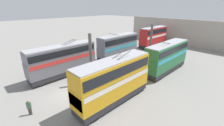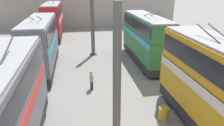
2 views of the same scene
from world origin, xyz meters
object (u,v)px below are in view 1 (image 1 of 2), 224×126
object	(u,v)px
person_aisle_foreground	(29,107)
person_aisle_midway	(116,66)
bus_right_mid	(118,45)
bus_left_far	(167,56)
bus_right_near	(63,59)
bus_right_far	(153,36)
bus_left_near	(114,79)
oil_drum	(112,86)

from	to	relation	value
person_aisle_foreground	person_aisle_midway	bearing A→B (deg)	-53.68
bus_right_mid	person_aisle_midway	size ratio (longest dim) A/B	6.48
bus_left_far	bus_right_near	world-z (taller)	bus_right_near
bus_right_mid	bus_right_far	bearing A→B (deg)	0.00
bus_left_far	bus_right_near	xyz separation A→B (m)	(-13.37, 10.74, 0.03)
bus_right_far	person_aisle_foreground	xyz separation A→B (m)	(-34.01, -6.32, -2.07)
bus_right_mid	bus_right_near	bearing A→B (deg)	180.00
bus_right_near	bus_right_mid	distance (m)	12.74
bus_left_far	bus_right_mid	bearing A→B (deg)	93.37
bus_right_near	person_aisle_foreground	world-z (taller)	bus_right_near
bus_left_near	person_aisle_midway	distance (m)	9.56
bus_left_far	bus_right_far	world-z (taller)	bus_right_far
bus_right_near	bus_right_mid	world-z (taller)	bus_right_near
person_aisle_midway	person_aisle_foreground	bearing A→B (deg)	94.00
bus_right_mid	bus_right_far	world-z (taller)	bus_right_far
bus_right_near	oil_drum	bearing A→B (deg)	-73.45
bus_right_mid	oil_drum	xyz separation A→B (m)	(-10.19, -8.56, -2.41)
bus_left_near	person_aisle_foreground	xyz separation A→B (m)	(-7.93, 4.42, -2.08)
person_aisle_foreground	person_aisle_midway	size ratio (longest dim) A/B	1.15
bus_left_near	person_aisle_midway	xyz separation A→B (m)	(6.84, 6.30, -2.22)
bus_right_mid	bus_right_far	distance (m)	14.05
bus_left_near	bus_right_far	xyz separation A→B (m)	(26.09, 10.74, -0.02)
bus_right_mid	oil_drum	distance (m)	13.53
bus_left_near	oil_drum	distance (m)	3.86
bus_left_near	bus_right_far	world-z (taller)	bus_left_near
bus_left_near	person_aisle_midway	bearing A→B (deg)	42.62
bus_left_near	bus_left_far	world-z (taller)	bus_left_near
person_aisle_midway	oil_drum	bearing A→B (deg)	126.23
bus_left_near	bus_right_far	distance (m)	28.21
bus_right_mid	person_aisle_midway	distance (m)	7.13
bus_left_far	bus_right_near	bearing A→B (deg)	141.23
bus_left_far	bus_right_mid	distance (m)	10.76
bus_right_near	bus_left_near	bearing A→B (deg)	-86.25
bus_right_far	bus_left_near	bearing A→B (deg)	-157.63
bus_right_mid	oil_drum	bearing A→B (deg)	-139.97
person_aisle_foreground	bus_left_near	bearing A→B (deg)	-90.08
bus_left_near	bus_right_near	bearing A→B (deg)	93.75
bus_right_near	bus_left_far	bearing A→B (deg)	-38.77
bus_left_far	oil_drum	size ratio (longest dim) A/B	12.32
bus_right_near	person_aisle_foreground	xyz separation A→B (m)	(-7.22, -6.32, -1.94)
bus_left_far	bus_left_near	bearing A→B (deg)	-180.00
bus_left_near	oil_drum	size ratio (longest dim) A/B	11.97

